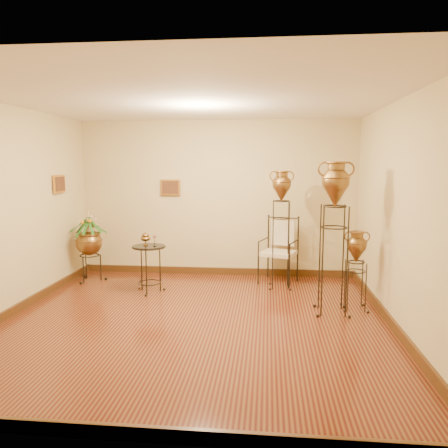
# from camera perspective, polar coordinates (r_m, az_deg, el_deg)

# --- Properties ---
(ground) EXTENTS (5.00, 5.00, 0.00)m
(ground) POSITION_cam_1_polar(r_m,az_deg,el_deg) (5.80, -3.84, -12.56)
(ground) COLOR brown
(ground) RESTS_ON ground
(room_shell) EXTENTS (5.02, 5.02, 2.81)m
(room_shell) POSITION_cam_1_polar(r_m,az_deg,el_deg) (5.45, -4.05, 4.80)
(room_shell) COLOR #CEB284
(room_shell) RESTS_ON ground
(amphora_tall) EXTENTS (0.40, 0.40, 1.94)m
(amphora_tall) POSITION_cam_1_polar(r_m,az_deg,el_deg) (7.13, 7.44, -0.56)
(amphora_tall) COLOR black
(amphora_tall) RESTS_ON ground
(amphora_mid) EXTENTS (0.60, 0.60, 2.08)m
(amphora_mid) POSITION_cam_1_polar(r_m,az_deg,el_deg) (6.03, 14.15, -1.63)
(amphora_mid) COLOR black
(amphora_mid) RESTS_ON ground
(amphora_short) EXTENTS (0.36, 0.36, 1.13)m
(amphora_short) POSITION_cam_1_polar(r_m,az_deg,el_deg) (6.35, 16.83, -5.77)
(amphora_short) COLOR black
(amphora_short) RESTS_ON ground
(planter_urn) EXTENTS (0.90, 0.90, 1.31)m
(planter_urn) POSITION_cam_1_polar(r_m,az_deg,el_deg) (7.90, -17.23, -1.94)
(planter_urn) COLOR black
(planter_urn) RESTS_ON ground
(armchair) EXTENTS (0.78, 0.76, 1.11)m
(armchair) POSITION_cam_1_polar(r_m,az_deg,el_deg) (7.51, 7.12, -3.45)
(armchair) COLOR black
(armchair) RESTS_ON ground
(side_table) EXTENTS (0.68, 0.68, 0.95)m
(side_table) POSITION_cam_1_polar(r_m,az_deg,el_deg) (7.04, -9.74, -5.68)
(side_table) COLOR black
(side_table) RESTS_ON ground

